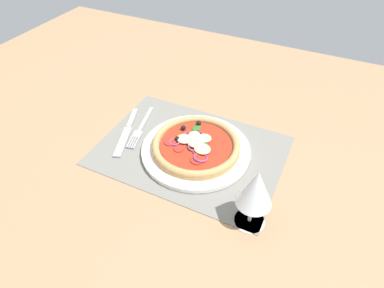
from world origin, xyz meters
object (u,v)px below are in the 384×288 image
(wine_glass, at_px, (256,190))
(pizza, at_px, (196,145))
(plate, at_px, (196,150))
(fork, at_px, (140,129))
(knife, at_px, (127,132))

(wine_glass, bearing_deg, pizza, -36.07)
(plate, bearing_deg, wine_glass, 143.92)
(fork, bearing_deg, knife, -57.49)
(knife, bearing_deg, pizza, 74.39)
(pizza, relative_size, wine_glass, 1.49)
(pizza, height_order, fork, pizza)
(fork, bearing_deg, pizza, 72.58)
(plate, xyz_separation_m, knife, (0.20, 0.01, -0.00))
(pizza, xyz_separation_m, fork, (0.18, -0.01, -0.02))
(pizza, relative_size, knife, 1.14)
(fork, height_order, wine_glass, wine_glass)
(pizza, distance_m, knife, 0.20)
(pizza, xyz_separation_m, knife, (0.20, 0.01, -0.02))
(plate, distance_m, knife, 0.20)
(fork, distance_m, wine_glass, 0.41)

